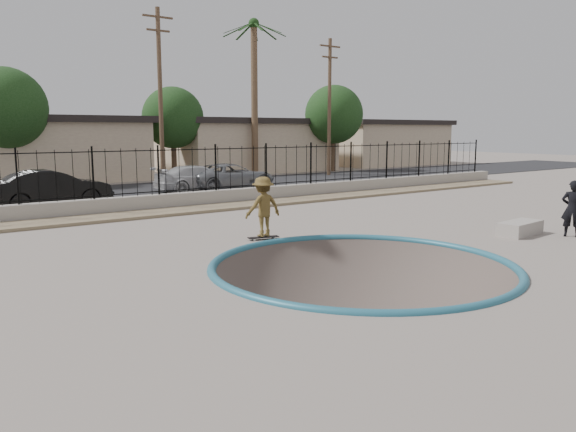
% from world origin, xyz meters
% --- Properties ---
extents(ground, '(120.00, 120.00, 2.20)m').
position_xyz_m(ground, '(0.00, 12.00, -1.10)').
color(ground, gray).
rests_on(ground, ground).
extents(bowl_pit, '(6.84, 6.84, 1.80)m').
position_xyz_m(bowl_pit, '(0.00, -1.00, 0.00)').
color(bowl_pit, '#483D37').
rests_on(bowl_pit, ground).
extents(coping_ring, '(7.04, 7.04, 0.20)m').
position_xyz_m(coping_ring, '(0.00, -1.00, 0.00)').
color(coping_ring, '#25647A').
rests_on(coping_ring, ground).
extents(rock_strip, '(42.00, 1.60, 0.11)m').
position_xyz_m(rock_strip, '(0.00, 9.20, 0.06)').
color(rock_strip, '#9D8767').
rests_on(rock_strip, ground).
extents(retaining_wall, '(42.00, 0.45, 0.60)m').
position_xyz_m(retaining_wall, '(0.00, 10.30, 0.30)').
color(retaining_wall, gray).
rests_on(retaining_wall, ground).
extents(fence, '(40.00, 0.04, 1.80)m').
position_xyz_m(fence, '(0.00, 10.30, 1.50)').
color(fence, black).
rests_on(fence, retaining_wall).
extents(street, '(90.00, 8.00, 0.04)m').
position_xyz_m(street, '(0.00, 17.00, 0.02)').
color(street, black).
rests_on(street, ground).
extents(house_center, '(10.60, 8.60, 3.90)m').
position_xyz_m(house_center, '(0.00, 26.50, 1.97)').
color(house_center, tan).
rests_on(house_center, ground).
extents(house_east, '(12.60, 8.60, 3.90)m').
position_xyz_m(house_east, '(14.00, 26.50, 1.97)').
color(house_east, tan).
rests_on(house_east, ground).
extents(house_east_far, '(11.60, 8.60, 3.90)m').
position_xyz_m(house_east_far, '(28.00, 26.50, 1.97)').
color(house_east_far, tan).
rests_on(house_east_far, ground).
extents(palm_right, '(2.30, 2.30, 10.30)m').
position_xyz_m(palm_right, '(12.00, 22.00, 7.33)').
color(palm_right, brown).
rests_on(palm_right, ground).
extents(utility_pole_mid, '(1.70, 0.24, 9.50)m').
position_xyz_m(utility_pole_mid, '(4.00, 19.00, 4.96)').
color(utility_pole_mid, '#473323').
rests_on(utility_pole_mid, ground).
extents(utility_pole_right, '(1.70, 0.24, 9.00)m').
position_xyz_m(utility_pole_right, '(16.00, 19.00, 4.70)').
color(utility_pole_right, '#473323').
rests_on(utility_pole_right, ground).
extents(street_tree_left, '(4.32, 4.32, 6.36)m').
position_xyz_m(street_tree_left, '(-3.00, 23.00, 4.19)').
color(street_tree_left, '#473323').
rests_on(street_tree_left, ground).
extents(street_tree_mid, '(3.96, 3.96, 5.83)m').
position_xyz_m(street_tree_mid, '(7.00, 24.00, 3.84)').
color(street_tree_mid, '#473323').
rests_on(street_tree_mid, ground).
extents(street_tree_right, '(4.32, 4.32, 6.36)m').
position_xyz_m(street_tree_right, '(19.00, 22.00, 4.19)').
color(street_tree_right, '#473323').
rests_on(street_tree_right, ground).
extents(skater, '(1.12, 0.68, 1.68)m').
position_xyz_m(skater, '(-0.07, 2.95, 0.84)').
color(skater, olive).
rests_on(skater, ground).
extents(skateboard, '(0.92, 0.42, 0.08)m').
position_xyz_m(skateboard, '(-0.07, 2.95, 0.06)').
color(skateboard, black).
rests_on(skateboard, ground).
extents(videographer, '(0.62, 0.71, 1.65)m').
position_xyz_m(videographer, '(7.38, -1.98, 0.82)').
color(videographer, black).
rests_on(videographer, ground).
extents(concrete_ledge, '(1.66, 0.86, 0.40)m').
position_xyz_m(concrete_ledge, '(6.44, -0.95, 0.20)').
color(concrete_ledge, '#9F968D').
rests_on(concrete_ledge, ground).
extents(car_b, '(4.49, 1.63, 1.47)m').
position_xyz_m(car_b, '(-3.18, 13.40, 0.77)').
color(car_b, black).
rests_on(car_b, street).
extents(car_c, '(4.51, 1.97, 1.29)m').
position_xyz_m(car_c, '(4.14, 15.00, 0.68)').
color(car_c, '#BCBCBF').
rests_on(car_c, street).
extents(car_d, '(4.92, 2.45, 1.34)m').
position_xyz_m(car_d, '(5.91, 14.96, 0.71)').
color(car_d, gray).
rests_on(car_d, street).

